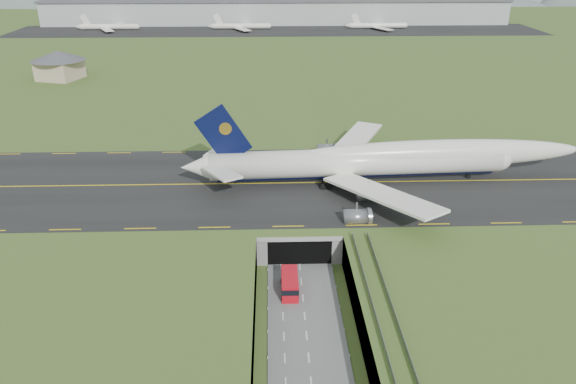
{
  "coord_description": "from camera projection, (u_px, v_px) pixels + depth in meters",
  "views": [
    {
      "loc": [
        -5.13,
        -82.62,
        55.63
      ],
      "look_at": [
        -1.79,
        20.0,
        9.74
      ],
      "focal_mm": 35.0,
      "sensor_mm": 36.0,
      "label": 1
    }
  ],
  "objects": [
    {
      "name": "service_building",
      "position": [
        59.0,
        62.0,
        218.63
      ],
      "size": [
        25.65,
        25.65,
        11.14
      ],
      "rotation": [
        0.0,
        0.0,
        -0.31
      ],
      "color": "#C3AA8D",
      "rests_on": "ground"
    },
    {
      "name": "guideway",
      "position": [
        388.0,
        333.0,
        78.96
      ],
      "size": [
        3.0,
        53.0,
        7.05
      ],
      "color": "#A8A8A3",
      "rests_on": "ground"
    },
    {
      "name": "shuttle_tram",
      "position": [
        290.0,
        284.0,
        96.74
      ],
      "size": [
        3.04,
        7.72,
        3.13
      ],
      "rotation": [
        0.0,
        0.0,
        -0.01
      ],
      "color": "red",
      "rests_on": "ground"
    },
    {
      "name": "distant_hills",
      "position": [
        348.0,
        16.0,
        494.15
      ],
      "size": [
        700.0,
        91.0,
        60.0
      ],
      "color": "slate",
      "rests_on": "ground"
    },
    {
      "name": "jumbo_jet",
      "position": [
        385.0,
        160.0,
        124.72
      ],
      "size": [
        90.11,
        58.68,
        19.44
      ],
      "rotation": [
        0.0,
        0.0,
        0.05
      ],
      "color": "white",
      "rests_on": "ground"
    },
    {
      "name": "taxiway",
      "position": [
        294.0,
        183.0,
        125.87
      ],
      "size": [
        800.0,
        44.0,
        0.18
      ],
      "primitive_type": "cube",
      "color": "black",
      "rests_on": "airfield_deck"
    },
    {
      "name": "ground",
      "position": [
        302.0,
        289.0,
        98.24
      ],
      "size": [
        900.0,
        900.0,
        0.0
      ],
      "primitive_type": "plane",
      "color": "#435F26",
      "rests_on": "ground"
    },
    {
      "name": "cargo_terminal",
      "position": [
        276.0,
        12.0,
        365.74
      ],
      "size": [
        320.0,
        67.0,
        15.6
      ],
      "color": "#B2B2B2",
      "rests_on": "ground"
    },
    {
      "name": "airfield_deck",
      "position": [
        302.0,
        274.0,
        97.02
      ],
      "size": [
        800.0,
        800.0,
        6.0
      ],
      "primitive_type": "cube",
      "color": "gray",
      "rests_on": "ground"
    },
    {
      "name": "trench_road",
      "position": [
        304.0,
        315.0,
        91.36
      ],
      "size": [
        12.0,
        75.0,
        0.2
      ],
      "primitive_type": "cube",
      "color": "slate",
      "rests_on": "ground"
    },
    {
      "name": "tunnel_portal",
      "position": [
        297.0,
        228.0,
        112.13
      ],
      "size": [
        17.0,
        22.3,
        6.0
      ],
      "color": "gray",
      "rests_on": "ground"
    }
  ]
}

